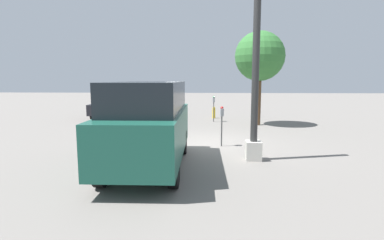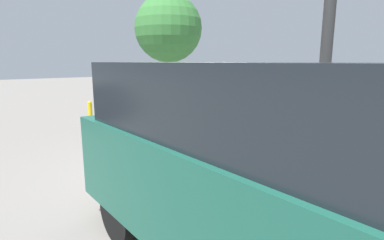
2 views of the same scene
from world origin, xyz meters
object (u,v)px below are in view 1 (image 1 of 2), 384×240
(parking_meter_near, at_px, (222,117))
(fire_hydrant, at_px, (214,112))
(parking_meter_far, at_px, (214,103))
(parked_van, at_px, (149,122))
(lamp_post, at_px, (255,84))
(street_tree, at_px, (260,57))
(car_distant, at_px, (111,105))

(parking_meter_near, bearing_deg, fire_hydrant, 174.45)
(parking_meter_far, height_order, parked_van, parked_van)
(parking_meter_near, xyz_separation_m, fire_hydrant, (-7.52, -0.08, -0.68))
(lamp_post, height_order, street_tree, lamp_post)
(parking_meter_near, bearing_deg, parked_van, -44.51)
(parking_meter_far, relative_size, lamp_post, 0.25)
(car_distant, xyz_separation_m, street_tree, (2.90, 8.53, 2.72))
(parked_van, distance_m, fire_hydrant, 10.32)
(street_tree, height_order, fire_hydrant, street_tree)
(lamp_post, relative_size, parked_van, 1.21)
(parking_meter_near, xyz_separation_m, car_distant, (-7.88, -6.43, -0.32))
(lamp_post, height_order, parked_van, lamp_post)
(car_distant, bearing_deg, lamp_post, -146.99)
(parking_meter_near, distance_m, street_tree, 5.91)
(parking_meter_far, distance_m, parked_van, 8.83)
(parked_van, bearing_deg, parking_meter_near, 141.03)
(street_tree, bearing_deg, parking_meter_far, -115.45)
(parking_meter_near, relative_size, fire_hydrant, 2.00)
(lamp_post, height_order, car_distant, lamp_post)
(parked_van, relative_size, street_tree, 1.02)
(parking_meter_far, height_order, car_distant, parking_meter_far)
(parked_van, height_order, fire_hydrant, parked_van)
(parked_van, bearing_deg, lamp_post, 105.39)
(parking_meter_near, distance_m, lamp_post, 2.26)
(parked_van, xyz_separation_m, car_distant, (-10.46, -4.39, -0.50))
(lamp_post, bearing_deg, street_tree, 169.33)
(lamp_post, bearing_deg, parking_meter_near, -154.67)
(parking_meter_near, bearing_deg, lamp_post, 19.16)
(street_tree, bearing_deg, car_distant, -108.79)
(lamp_post, xyz_separation_m, street_tree, (-6.73, 1.27, 1.25))
(lamp_post, distance_m, street_tree, 6.97)
(street_tree, distance_m, fire_hydrant, 4.55)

